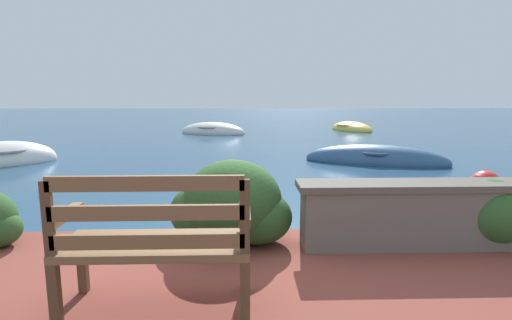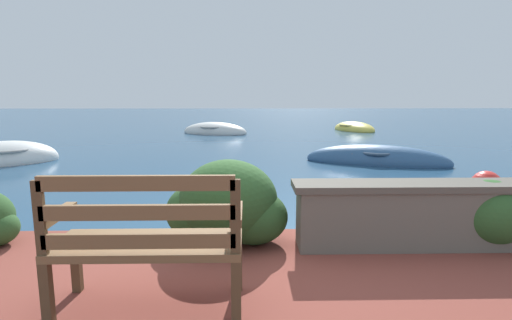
% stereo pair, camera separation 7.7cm
% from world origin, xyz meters
% --- Properties ---
extents(ground_plane, '(80.00, 80.00, 0.00)m').
position_xyz_m(ground_plane, '(0.00, 0.00, 0.00)').
color(ground_plane, navy).
extents(park_bench, '(1.21, 0.48, 0.93)m').
position_xyz_m(park_bench, '(-0.60, -1.54, 0.70)').
color(park_bench, brown).
rests_on(park_bench, patio_terrace).
extents(stone_wall, '(2.19, 0.39, 0.60)m').
position_xyz_m(stone_wall, '(1.55, -0.50, 0.53)').
color(stone_wall, '#666056').
rests_on(stone_wall, patio_terrace).
extents(hedge_clump_left, '(1.16, 0.83, 0.79)m').
position_xyz_m(hedge_clump_left, '(-0.15, -0.33, 0.56)').
color(hedge_clump_left, '#284C23').
rests_on(hedge_clump_left, patio_terrace).
extents(hedge_clump_centre, '(0.90, 0.65, 0.61)m').
position_xyz_m(hedge_clump_centre, '(2.26, -0.45, 0.48)').
color(hedge_clump_centre, '#2D5628').
rests_on(hedge_clump_centre, patio_terrace).
extents(rowboat_nearest, '(3.39, 1.97, 0.76)m').
position_xyz_m(rowboat_nearest, '(3.06, 5.13, 0.06)').
color(rowboat_nearest, '#2D517A').
rests_on(rowboat_nearest, ground_plane).
extents(rowboat_mid, '(2.54, 2.26, 0.90)m').
position_xyz_m(rowboat_mid, '(-5.63, 5.43, 0.08)').
color(rowboat_mid, silver).
rests_on(rowboat_mid, ground_plane).
extents(rowboat_far, '(3.04, 2.25, 0.81)m').
position_xyz_m(rowboat_far, '(-1.27, 12.23, 0.07)').
color(rowboat_far, silver).
rests_on(rowboat_far, ground_plane).
extents(rowboat_outer, '(2.03, 2.67, 0.68)m').
position_xyz_m(rowboat_outer, '(4.76, 13.49, 0.06)').
color(rowboat_outer, '#DBC64C').
rests_on(rowboat_outer, ground_plane).
extents(mooring_buoy, '(0.55, 0.55, 0.50)m').
position_xyz_m(mooring_buoy, '(4.04, 2.45, 0.09)').
color(mooring_buoy, red).
rests_on(mooring_buoy, ground_plane).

